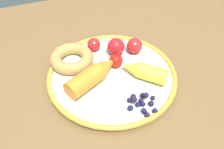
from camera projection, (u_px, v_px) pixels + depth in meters
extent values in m
cube|color=brown|center=(108.00, 70.00, 0.60)|extent=(1.11, 0.74, 0.03)
cube|color=brown|center=(182.00, 57.00, 1.19)|extent=(0.05, 0.05, 0.70)
cylinder|color=silver|center=(112.00, 76.00, 0.56)|extent=(0.28, 0.28, 0.01)
torus|color=#B29A35|center=(112.00, 74.00, 0.55)|extent=(0.29, 0.29, 0.01)
cylinder|color=orange|center=(85.00, 81.00, 0.51)|extent=(0.09, 0.07, 0.04)
cone|color=orange|center=(107.00, 65.00, 0.54)|extent=(0.07, 0.06, 0.04)
cylinder|color=yellow|center=(152.00, 74.00, 0.53)|extent=(0.07, 0.07, 0.04)
cone|color=yellow|center=(130.00, 67.00, 0.54)|extent=(0.05, 0.05, 0.04)
torus|color=#AC8747|center=(72.00, 58.00, 0.57)|extent=(0.11, 0.11, 0.03)
sphere|color=#191638|center=(143.00, 104.00, 0.49)|extent=(0.01, 0.01, 0.01)
sphere|color=#191638|center=(144.00, 111.00, 0.47)|extent=(0.01, 0.01, 0.01)
sphere|color=#191638|center=(147.00, 115.00, 0.47)|extent=(0.01, 0.01, 0.01)
sphere|color=#191638|center=(138.00, 105.00, 0.48)|extent=(0.01, 0.01, 0.01)
sphere|color=#191638|center=(141.00, 101.00, 0.49)|extent=(0.01, 0.01, 0.01)
sphere|color=#191638|center=(153.00, 98.00, 0.50)|extent=(0.01, 0.01, 0.01)
sphere|color=#191638|center=(130.00, 108.00, 0.48)|extent=(0.01, 0.01, 0.01)
sphere|color=#191638|center=(133.00, 96.00, 0.50)|extent=(0.01, 0.01, 0.01)
sphere|color=#191638|center=(151.00, 104.00, 0.49)|extent=(0.01, 0.01, 0.01)
sphere|color=#191638|center=(131.00, 100.00, 0.49)|extent=(0.01, 0.01, 0.01)
sphere|color=#191638|center=(143.00, 95.00, 0.50)|extent=(0.01, 0.01, 0.01)
sphere|color=#191638|center=(155.00, 111.00, 0.47)|extent=(0.01, 0.01, 0.01)
sphere|color=#191638|center=(146.00, 95.00, 0.49)|extent=(0.01, 0.01, 0.01)
sphere|color=#191638|center=(134.00, 100.00, 0.48)|extent=(0.01, 0.01, 0.01)
sphere|color=red|center=(116.00, 47.00, 0.59)|extent=(0.04, 0.04, 0.04)
sphere|color=red|center=(94.00, 45.00, 0.60)|extent=(0.03, 0.03, 0.03)
sphere|color=red|center=(116.00, 61.00, 0.56)|extent=(0.03, 0.03, 0.03)
sphere|color=red|center=(135.00, 46.00, 0.59)|extent=(0.04, 0.04, 0.04)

